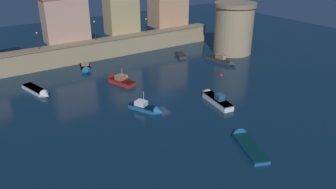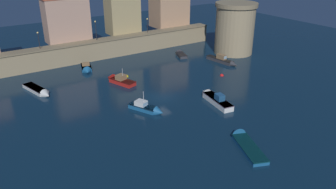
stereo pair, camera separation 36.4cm
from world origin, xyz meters
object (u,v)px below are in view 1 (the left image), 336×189
quay_lamp_1 (95,28)px  moored_boat_2 (215,98)px  moored_boat_1 (118,80)px  mooring_buoy_1 (126,77)px  quay_lamp_0 (37,38)px  moored_boat_4 (148,108)px  fortress_tower (234,28)px  moored_boat_5 (86,69)px  moored_boat_3 (222,60)px  mooring_buoy_0 (221,76)px  quay_lamp_2 (146,23)px  moored_boat_0 (179,54)px  moored_boat_6 (38,91)px  moored_boat_7 (245,141)px

quay_lamp_1 → moored_boat_2: size_ratio=0.51×
moored_boat_1 → mooring_buoy_1: (2.29, 1.66, -0.47)m
quay_lamp_0 → moored_boat_4: size_ratio=0.56×
fortress_tower → moored_boat_5: size_ratio=2.00×
moored_boat_1 → quay_lamp_0: bearing=12.8°
moored_boat_3 → moored_boat_5: bearing=-121.0°
moored_boat_5 → mooring_buoy_0: bearing=65.5°
quay_lamp_2 → moored_boat_5: quay_lamp_2 is taller
quay_lamp_0 → moored_boat_0: size_ratio=0.67×
quay_lamp_2 → moored_boat_4: (-15.14, -25.76, -5.42)m
quay_lamp_1 → moored_boat_3: size_ratio=0.51×
quay_lamp_0 → quay_lamp_1: quay_lamp_1 is taller
quay_lamp_2 → moored_boat_4: size_ratio=0.55×
moored_boat_0 → moored_boat_1: 18.41m
quay_lamp_0 → mooring_buoy_1: 17.44m
quay_lamp_1 → quay_lamp_2: 11.55m
quay_lamp_0 → mooring_buoy_1: size_ratio=4.06×
moored_boat_2 → mooring_buoy_1: 17.28m
moored_boat_3 → mooring_buoy_1: 19.36m
fortress_tower → mooring_buoy_1: (-25.41, -0.41, -5.25)m
moored_boat_6 → moored_boat_7: (15.73, -27.88, -0.06)m
moored_boat_1 → moored_boat_7: moored_boat_1 is taller
moored_boat_0 → moored_boat_3: 9.35m
quay_lamp_1 → moored_boat_3: 25.42m
quay_lamp_1 → mooring_buoy_0: (14.09, -21.08, -6.27)m
moored_boat_4 → fortress_tower: bearing=90.8°
quay_lamp_1 → mooring_buoy_1: 13.85m
moored_boat_3 → moored_boat_4: moored_boat_4 is taller
quay_lamp_1 → moored_boat_7: quay_lamp_1 is taller
moored_boat_0 → moored_boat_7: size_ratio=0.61×
fortress_tower → moored_boat_6: fortress_tower is taller
moored_boat_4 → mooring_buoy_0: moored_boat_4 is taller
fortress_tower → moored_boat_2: 25.98m
quay_lamp_1 → moored_boat_0: (14.90, -7.48, -5.94)m
quay_lamp_0 → moored_boat_0: 27.38m
moored_boat_7 → mooring_buoy_0: (12.74, 17.94, -0.26)m
moored_boat_0 → moored_boat_4: (-18.49, -18.28, 0.09)m
moored_boat_0 → moored_boat_3: bearing=-135.8°
moored_boat_5 → moored_boat_0: bearing=99.6°
fortress_tower → moored_boat_7: (-24.03, -27.09, -4.98)m
moored_boat_5 → mooring_buoy_0: 24.32m
mooring_buoy_1 → mooring_buoy_0: bearing=-31.8°
moored_boat_3 → mooring_buoy_1: moored_boat_3 is taller
moored_boat_0 → moored_boat_2: 22.88m
moored_boat_7 → moored_boat_0: bearing=-1.4°
quay_lamp_0 → moored_boat_1: quay_lamp_0 is taller
fortress_tower → moored_boat_2: size_ratio=1.39×
quay_lamp_0 → mooring_buoy_0: (24.94, -21.08, -5.86)m
moored_boat_4 → mooring_buoy_1: (3.57, 13.41, -0.42)m
mooring_buoy_1 → quay_lamp_0: bearing=131.3°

